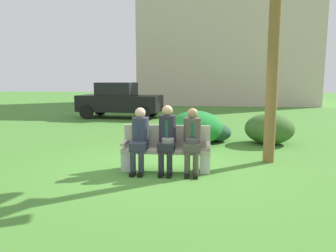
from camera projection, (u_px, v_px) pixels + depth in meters
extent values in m
plane|color=#447E2F|center=(161.00, 167.00, 6.65)|extent=(80.00, 80.00, 0.00)
cube|color=#B7AD9E|center=(166.00, 150.00, 6.36)|extent=(1.76, 0.44, 0.07)
cube|color=#B7AD9E|center=(167.00, 136.00, 6.51)|extent=(1.76, 0.06, 0.45)
cube|color=#B7AD9E|center=(125.00, 143.00, 6.42)|extent=(0.08, 0.44, 0.06)
cube|color=#B7AD9E|center=(208.00, 145.00, 6.25)|extent=(0.08, 0.44, 0.06)
cube|color=silver|center=(128.00, 160.00, 6.47)|extent=(0.20, 0.37, 0.38)
cube|color=silver|center=(205.00, 162.00, 6.31)|extent=(0.20, 0.37, 0.38)
cube|color=#2D3342|center=(139.00, 146.00, 6.23)|extent=(0.32, 0.38, 0.16)
cylinder|color=#2D3342|center=(133.00, 163.00, 6.09)|extent=(0.11, 0.11, 0.45)
cylinder|color=#2D3342|center=(141.00, 164.00, 6.08)|extent=(0.11, 0.11, 0.45)
cube|color=black|center=(132.00, 174.00, 6.06)|extent=(0.09, 0.22, 0.07)
cube|color=black|center=(141.00, 174.00, 6.04)|extent=(0.09, 0.22, 0.07)
cylinder|color=#2D3342|center=(140.00, 130.00, 6.37)|extent=(0.34, 0.34, 0.49)
cube|color=navy|center=(139.00, 130.00, 6.21)|extent=(0.05, 0.01, 0.31)
sphere|color=tan|center=(140.00, 113.00, 6.32)|extent=(0.21, 0.21, 0.21)
cube|color=#23232D|center=(166.00, 147.00, 6.17)|extent=(0.32, 0.38, 0.16)
cylinder|color=#23232D|center=(161.00, 164.00, 6.04)|extent=(0.11, 0.11, 0.45)
cylinder|color=#23232D|center=(170.00, 164.00, 6.02)|extent=(0.11, 0.11, 0.45)
cube|color=black|center=(161.00, 175.00, 6.00)|extent=(0.09, 0.22, 0.07)
cube|color=black|center=(169.00, 175.00, 5.99)|extent=(0.09, 0.22, 0.07)
cylinder|color=#23232D|center=(167.00, 129.00, 6.31)|extent=(0.34, 0.34, 0.54)
cube|color=#144C3D|center=(167.00, 129.00, 6.14)|extent=(0.05, 0.01, 0.34)
sphere|color=tan|center=(167.00, 111.00, 6.26)|extent=(0.21, 0.21, 0.21)
cylinder|color=gray|center=(168.00, 140.00, 6.13)|extent=(0.24, 0.24, 0.09)
cube|color=#4C473D|center=(192.00, 147.00, 6.12)|extent=(0.32, 0.38, 0.16)
cylinder|color=#4C473D|center=(187.00, 165.00, 5.98)|extent=(0.11, 0.11, 0.45)
cylinder|color=#4C473D|center=(196.00, 165.00, 5.97)|extent=(0.11, 0.11, 0.45)
cube|color=black|center=(187.00, 176.00, 5.95)|extent=(0.09, 0.22, 0.07)
cube|color=black|center=(196.00, 176.00, 5.94)|extent=(0.09, 0.22, 0.07)
cylinder|color=#4C473D|center=(192.00, 130.00, 6.26)|extent=(0.34, 0.34, 0.49)
cube|color=#144C3D|center=(192.00, 131.00, 6.10)|extent=(0.05, 0.01, 0.31)
sphere|color=#9E7556|center=(193.00, 113.00, 6.21)|extent=(0.21, 0.21, 0.21)
cylinder|color=#474747|center=(192.00, 141.00, 6.08)|extent=(0.24, 0.24, 0.09)
cylinder|color=brown|center=(273.00, 67.00, 6.79)|extent=(0.25, 0.25, 4.19)
ellipsoid|color=#375F26|center=(269.00, 129.00, 9.04)|extent=(1.38, 1.27, 0.86)
ellipsoid|color=#295637|center=(217.00, 132.00, 9.41)|extent=(0.86, 0.78, 0.54)
ellipsoid|color=#1E7B2F|center=(196.00, 128.00, 8.99)|extent=(1.51, 1.39, 0.95)
cube|color=black|center=(120.00, 103.00, 15.14)|extent=(4.04, 1.96, 0.76)
cube|color=black|center=(117.00, 89.00, 15.08)|extent=(1.83, 1.53, 0.60)
cylinder|color=black|center=(152.00, 110.00, 15.67)|extent=(0.65, 0.21, 0.64)
cylinder|color=black|center=(143.00, 113.00, 14.16)|extent=(0.65, 0.21, 0.64)
cylinder|color=black|center=(100.00, 109.00, 16.23)|extent=(0.65, 0.21, 0.64)
cylinder|color=black|center=(86.00, 112.00, 14.72)|extent=(0.65, 0.21, 0.64)
cube|color=beige|center=(225.00, 35.00, 24.39)|extent=(12.43, 7.20, 10.45)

